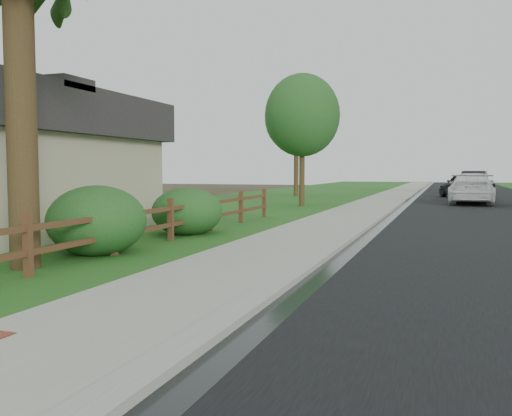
% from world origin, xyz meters
% --- Properties ---
extents(ground, '(120.00, 120.00, 0.00)m').
position_xyz_m(ground, '(0.00, 0.00, 0.00)').
color(ground, '#34281C').
extents(road, '(8.00, 90.00, 0.02)m').
position_xyz_m(road, '(4.60, 35.00, 0.01)').
color(road, black).
rests_on(road, ground).
extents(curb, '(0.40, 90.00, 0.12)m').
position_xyz_m(curb, '(0.40, 35.00, 0.06)').
color(curb, gray).
rests_on(curb, ground).
extents(wet_gutter, '(0.50, 90.00, 0.00)m').
position_xyz_m(wet_gutter, '(0.75, 35.00, 0.02)').
color(wet_gutter, black).
rests_on(wet_gutter, road).
extents(sidewalk, '(2.20, 90.00, 0.10)m').
position_xyz_m(sidewalk, '(-0.90, 35.00, 0.05)').
color(sidewalk, gray).
rests_on(sidewalk, ground).
extents(grass_strip, '(1.60, 90.00, 0.06)m').
position_xyz_m(grass_strip, '(-2.80, 35.00, 0.03)').
color(grass_strip, '#164F1A').
rests_on(grass_strip, ground).
extents(lawn_near, '(9.00, 90.00, 0.04)m').
position_xyz_m(lawn_near, '(-8.00, 35.00, 0.02)').
color(lawn_near, '#164F1A').
rests_on(lawn_near, ground).
extents(ranch_fence, '(0.12, 16.92, 1.10)m').
position_xyz_m(ranch_fence, '(-3.60, 6.40, 0.62)').
color(ranch_fence, '#432F16').
rests_on(ranch_fence, ground).
extents(white_suv, '(2.44, 5.61, 1.61)m').
position_xyz_m(white_suv, '(4.00, 26.67, 0.82)').
color(white_suv, white).
rests_on(white_suv, road).
extents(dark_car_mid, '(3.59, 5.23, 1.65)m').
position_xyz_m(dark_car_mid, '(3.89, 32.60, 0.85)').
color(dark_car_mid, black).
rests_on(dark_car_mid, road).
extents(dark_car_far, '(2.54, 5.41, 1.71)m').
position_xyz_m(dark_car_far, '(4.82, 43.58, 0.88)').
color(dark_car_far, black).
rests_on(dark_car_far, road).
extents(boulder, '(1.22, 1.05, 0.69)m').
position_xyz_m(boulder, '(-3.90, 9.48, 0.35)').
color(boulder, brown).
rests_on(boulder, ground).
extents(shrub_c, '(2.12, 2.12, 1.48)m').
position_xyz_m(shrub_c, '(-4.08, 5.30, 0.74)').
color(shrub_c, '#18451C').
rests_on(shrub_c, ground).
extents(shrub_d, '(2.30, 2.30, 1.32)m').
position_xyz_m(shrub_d, '(-3.90, 9.09, 0.66)').
color(shrub_d, '#18451C').
rests_on(shrub_d, ground).
extents(tree_near_left, '(3.63, 3.63, 6.44)m').
position_xyz_m(tree_near_left, '(-3.90, 21.46, 4.43)').
color(tree_near_left, '#362916').
rests_on(tree_near_left, ground).
extents(tree_mid_left, '(4.29, 4.29, 7.68)m').
position_xyz_m(tree_mid_left, '(-6.94, 31.57, 5.30)').
color(tree_mid_left, '#362916').
rests_on(tree_mid_left, ground).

